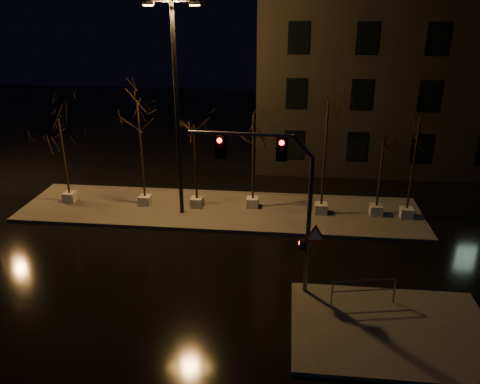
# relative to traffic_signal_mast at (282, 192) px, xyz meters

# --- Properties ---
(ground) EXTENTS (90.00, 90.00, 0.00)m
(ground) POSITION_rel_traffic_signal_mast_xyz_m (-3.47, 1.47, -4.33)
(ground) COLOR black
(ground) RESTS_ON ground
(median) EXTENTS (22.00, 5.00, 0.15)m
(median) POSITION_rel_traffic_signal_mast_xyz_m (-3.47, 7.47, -4.26)
(median) COLOR #433F3B
(median) RESTS_ON ground
(sidewalk_corner) EXTENTS (7.00, 5.00, 0.15)m
(sidewalk_corner) POSITION_rel_traffic_signal_mast_xyz_m (4.03, -2.03, -4.26)
(sidewalk_corner) COLOR #433F3B
(sidewalk_corner) RESTS_ON ground
(building) EXTENTS (25.00, 12.00, 15.00)m
(building) POSITION_rel_traffic_signal_mast_xyz_m (10.53, 19.47, 3.17)
(building) COLOR black
(building) RESTS_ON ground
(tree_0) EXTENTS (1.80, 1.80, 4.92)m
(tree_0) POSITION_rel_traffic_signal_mast_xyz_m (-12.17, 7.56, -0.45)
(tree_0) COLOR #BAB6AD
(tree_0) RESTS_ON median
(tree_1) EXTENTS (1.80, 1.80, 6.06)m
(tree_1) POSITION_rel_traffic_signal_mast_xyz_m (-7.73, 7.54, 0.41)
(tree_1) COLOR #BAB6AD
(tree_1) RESTS_ON median
(tree_2) EXTENTS (1.80, 1.80, 4.81)m
(tree_2) POSITION_rel_traffic_signal_mast_xyz_m (-4.78, 7.57, -0.53)
(tree_2) COLOR #BAB6AD
(tree_2) RESTS_ON median
(tree_3) EXTENTS (1.80, 1.80, 5.32)m
(tree_3) POSITION_rel_traffic_signal_mast_xyz_m (-1.69, 7.88, -0.15)
(tree_3) COLOR #BAB6AD
(tree_3) RESTS_ON median
(tree_4) EXTENTS (1.80, 1.80, 6.23)m
(tree_4) POSITION_rel_traffic_signal_mast_xyz_m (2.06, 7.46, 0.54)
(tree_4) COLOR #BAB6AD
(tree_4) RESTS_ON median
(tree_5) EXTENTS (1.80, 1.80, 4.53)m
(tree_5) POSITION_rel_traffic_signal_mast_xyz_m (4.99, 7.57, -0.74)
(tree_5) COLOR #BAB6AD
(tree_5) RESTS_ON median
(tree_6) EXTENTS (1.80, 1.80, 5.55)m
(tree_6) POSITION_rel_traffic_signal_mast_xyz_m (6.53, 7.39, 0.02)
(tree_6) COLOR #BAB6AD
(tree_6) RESTS_ON median
(traffic_signal_mast) EXTENTS (5.22, 0.30, 6.37)m
(traffic_signal_mast) POSITION_rel_traffic_signal_mast_xyz_m (0.00, 0.00, 0.00)
(traffic_signal_mast) COLOR #55575C
(traffic_signal_mast) RESTS_ON sidewalk_corner
(streetlight_main) EXTENTS (2.69, 0.64, 10.75)m
(streetlight_main) POSITION_rel_traffic_signal_mast_xyz_m (-5.45, 6.73, 2.02)
(streetlight_main) COLOR black
(streetlight_main) RESTS_ON median
(guard_rail_a) EXTENTS (2.41, 0.51, 1.06)m
(guard_rail_a) POSITION_rel_traffic_signal_mast_xyz_m (3.19, -0.69, -3.49)
(guard_rail_a) COLOR #55575C
(guard_rail_a) RESTS_ON sidewalk_corner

